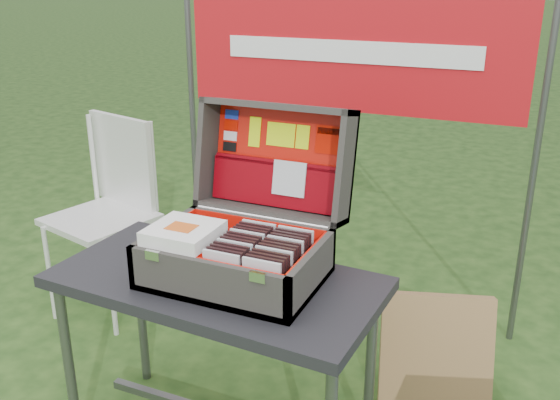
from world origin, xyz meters
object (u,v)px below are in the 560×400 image
at_px(suitcase, 242,199).
at_px(cardboard_box, 436,352).
at_px(chair, 100,221).
at_px(table, 219,364).

xyz_separation_m(suitcase, cardboard_box, (0.60, 0.48, -0.72)).
bearing_deg(chair, suitcase, -12.16).
height_order(table, chair, chair).
distance_m(table, suitcase, 0.61).
bearing_deg(table, suitcase, 50.41).
bearing_deg(cardboard_box, table, -156.75).
xyz_separation_m(suitcase, chair, (-1.08, 0.55, -0.46)).
bearing_deg(chair, table, -16.76).
distance_m(chair, cardboard_box, 1.69).
distance_m(table, chair, 1.19).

